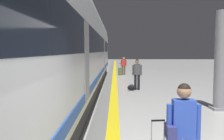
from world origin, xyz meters
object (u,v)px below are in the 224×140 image
suitcase_mid (120,71)px  high_speed_train (66,43)px  platform_pillar (221,63)px  passenger_mid (124,64)px  duffel_bag_near (131,88)px  traveller_foreground (182,129)px  passenger_near (137,72)px

suitcase_mid → high_speed_train: bearing=-104.2°
suitcase_mid → platform_pillar: 12.95m
suitcase_mid → passenger_mid: bearing=41.4°
duffel_bag_near → platform_pillar: 5.37m
traveller_foreground → passenger_near: size_ratio=0.98×
traveller_foreground → passenger_near: bearing=88.9°
duffel_bag_near → platform_pillar: platform_pillar is taller
traveller_foreground → passenger_mid: 17.77m
traveller_foreground → duffel_bag_near: 9.31m
traveller_foreground → high_speed_train: bearing=114.5°
traveller_foreground → duffel_bag_near: size_ratio=3.79×
high_speed_train → suitcase_mid: bearing=75.8°
platform_pillar → duffel_bag_near: bearing=124.8°
passenger_near → duffel_bag_near: (-0.32, -0.19, -0.84)m
passenger_mid → duffel_bag_near: bearing=-89.1°
duffel_bag_near → platform_pillar: bearing=-55.2°
passenger_mid → suitcase_mid: passenger_mid is taller
passenger_mid → suitcase_mid: 0.74m
traveller_foreground → suitcase_mid: bearing=91.9°
passenger_mid → suitcase_mid: bearing=-138.6°
high_speed_train → suitcase_mid: 10.95m
high_speed_train → passenger_near: (3.40, 2.40, -1.51)m
traveller_foreground → duffel_bag_near: bearing=90.9°
passenger_near → passenger_mid: bearing=93.1°
traveller_foreground → platform_pillar: bearing=61.1°
passenger_mid → high_speed_train: bearing=-105.4°
traveller_foreground → suitcase_mid: size_ratio=1.58×
passenger_mid → suitcase_mid: (-0.32, -0.28, -0.60)m
passenger_mid → traveller_foreground: bearing=-89.1°
platform_pillar → passenger_near: bearing=120.7°
suitcase_mid → traveller_foreground: bearing=-88.1°
platform_pillar → traveller_foreground: bearing=-118.9°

